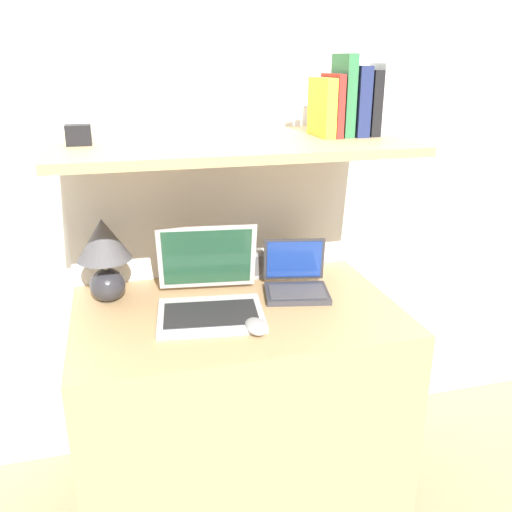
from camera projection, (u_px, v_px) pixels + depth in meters
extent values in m
cube|color=white|center=(212.00, 165.00, 2.08)|extent=(6.00, 0.05, 2.40)
cube|color=tan|center=(238.00, 405.00, 1.98)|extent=(1.10, 0.69, 0.78)
cube|color=white|center=(218.00, 299.00, 2.22)|extent=(1.10, 0.04, 1.31)
cube|color=tan|center=(230.00, 144.00, 1.73)|extent=(1.10, 0.62, 0.03)
ellipsoid|color=#2D2D33|center=(108.00, 285.00, 1.90)|extent=(0.12, 0.12, 0.12)
cylinder|color=tan|center=(106.00, 264.00, 1.87)|extent=(0.02, 0.02, 0.04)
cone|color=#4C4C51|center=(103.00, 239.00, 1.84)|extent=(0.19, 0.19, 0.14)
cube|color=silver|center=(211.00, 315.00, 1.78)|extent=(0.38, 0.31, 0.02)
cube|color=#232326|center=(211.00, 313.00, 1.77)|extent=(0.32, 0.22, 0.00)
cube|color=silver|center=(207.00, 257.00, 1.90)|extent=(0.35, 0.14, 0.25)
cube|color=#235138|center=(207.00, 257.00, 1.90)|extent=(0.32, 0.12, 0.22)
cube|color=#333338|center=(297.00, 293.00, 1.95)|extent=(0.26, 0.22, 0.02)
cube|color=#47474C|center=(297.00, 291.00, 1.94)|extent=(0.22, 0.16, 0.00)
cube|color=#333338|center=(294.00, 259.00, 2.01)|extent=(0.23, 0.08, 0.17)
cube|color=navy|center=(294.00, 259.00, 2.01)|extent=(0.20, 0.07, 0.15)
ellipsoid|color=#99999E|center=(256.00, 326.00, 1.69)|extent=(0.07, 0.11, 0.04)
cube|color=gray|center=(251.00, 264.00, 2.10)|extent=(0.09, 0.06, 0.11)
cube|color=#59595B|center=(253.00, 267.00, 2.07)|extent=(0.07, 0.00, 0.08)
cube|color=silver|center=(378.00, 99.00, 1.81)|extent=(0.02, 0.12, 0.23)
cube|color=black|center=(369.00, 103.00, 1.80)|extent=(0.03, 0.14, 0.21)
cube|color=navy|center=(356.00, 101.00, 1.79)|extent=(0.04, 0.15, 0.22)
cube|color=#2D7042|center=(343.00, 96.00, 1.77)|extent=(0.03, 0.14, 0.26)
cube|color=#A82823|center=(332.00, 105.00, 1.77)|extent=(0.02, 0.16, 0.20)
cube|color=gold|center=(322.00, 107.00, 1.77)|extent=(0.04, 0.18, 0.19)
cube|color=black|center=(79.00, 135.00, 1.60)|extent=(0.07, 0.06, 0.06)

